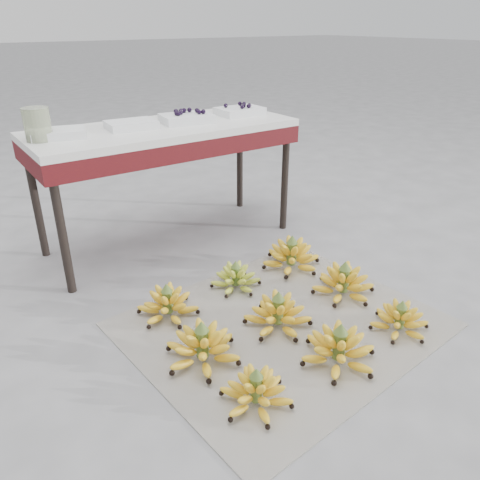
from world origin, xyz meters
TOP-DOWN VIEW (x-y plane):
  - ground at (0.00, 0.00)m, footprint 60.00×60.00m
  - newspaper_mat at (0.06, -0.02)m, footprint 1.33×1.15m
  - bunch_front_left at (-0.31, -0.33)m, footprint 0.29×0.29m
  - bunch_front_center at (0.08, -0.34)m, footprint 0.39×0.39m
  - bunch_front_right at (0.44, -0.34)m, footprint 0.25×0.25m
  - bunch_mid_left at (-0.35, -0.03)m, footprint 0.34×0.34m
  - bunch_mid_center at (0.03, -0.02)m, footprint 0.30×0.30m
  - bunch_mid_right at (0.45, -0.00)m, footprint 0.38×0.38m
  - bunch_back_left at (-0.31, 0.32)m, footprint 0.35×0.35m
  - bunch_back_center at (0.07, 0.35)m, footprint 0.31×0.31m
  - bunch_back_right at (0.43, 0.35)m, footprint 0.41×0.41m
  - vendor_table at (0.07, 1.03)m, footprint 1.44×0.58m
  - tray_far_left at (-0.48, 1.06)m, footprint 0.28×0.23m
  - tray_left at (-0.11, 1.05)m, footprint 0.26×0.20m
  - tray_right at (0.21, 1.02)m, footprint 0.30×0.24m
  - tray_far_right at (0.58, 1.04)m, footprint 0.27×0.19m
  - glass_jar at (-0.57, 1.04)m, footprint 0.13×0.13m

SIDE VIEW (x-z plane):
  - ground at x=0.00m, z-range 0.00..0.00m
  - newspaper_mat at x=0.06m, z-range 0.00..0.01m
  - bunch_back_center at x=0.07m, z-range -0.02..0.13m
  - bunch_front_right at x=0.44m, z-range -0.02..0.13m
  - bunch_front_left at x=-0.31m, z-range -0.02..0.14m
  - bunch_back_left at x=-0.31m, z-range -0.02..0.14m
  - bunch_mid_center at x=0.03m, z-range -0.02..0.15m
  - bunch_front_center at x=0.08m, z-range -0.02..0.16m
  - bunch_mid_right at x=0.45m, z-range -0.02..0.16m
  - bunch_mid_left at x=-0.35m, z-range -0.02..0.16m
  - bunch_back_right at x=0.43m, z-range -0.02..0.16m
  - vendor_table at x=0.07m, z-range 0.27..0.96m
  - tray_far_left at x=-0.48m, z-range 0.69..0.73m
  - tray_left at x=-0.11m, z-range 0.69..0.73m
  - tray_far_right at x=0.58m, z-range 0.68..0.75m
  - tray_right at x=0.21m, z-range 0.68..0.75m
  - glass_jar at x=-0.57m, z-range 0.69..0.84m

